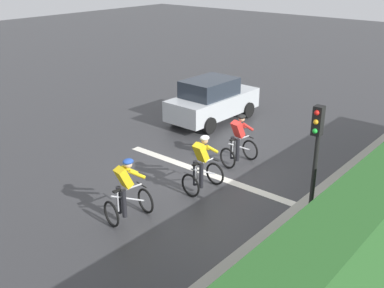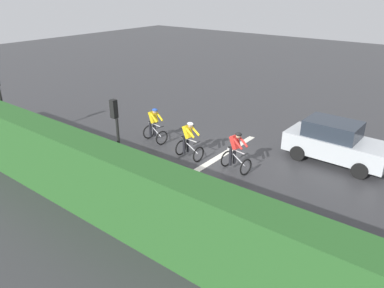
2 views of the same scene
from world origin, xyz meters
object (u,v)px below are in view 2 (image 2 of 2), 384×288
cyclist_lead (154,126)px  car_silver (335,142)px  cyclist_second (189,141)px  cyclist_mid (236,152)px  traffic_light_far_junction (0,96)px  traffic_light_near_crossing (117,131)px

cyclist_lead → car_silver: bearing=-67.8°
cyclist_second → car_silver: size_ratio=0.40×
cyclist_mid → traffic_light_far_junction: traffic_light_far_junction is taller
cyclist_lead → cyclist_mid: 4.60m
cyclist_lead → traffic_light_near_crossing: 4.62m
cyclist_lead → traffic_light_near_crossing: traffic_light_near_crossing is taller
traffic_light_near_crossing → traffic_light_far_junction: (-0.33, 7.52, 0.00)m
cyclist_lead → cyclist_mid: size_ratio=1.00×
cyclist_second → car_silver: bearing=-55.1°
cyclist_second → traffic_light_near_crossing: (-3.47, 0.45, 1.43)m
cyclist_mid → car_silver: size_ratio=0.40×
cyclist_second → cyclist_mid: 2.19m
cyclist_second → traffic_light_near_crossing: 3.78m
car_silver → traffic_light_far_junction: traffic_light_far_junction is taller
cyclist_second → car_silver: car_silver is taller
cyclist_mid → traffic_light_near_crossing: 4.78m
cyclist_second → cyclist_lead: bearing=79.4°
traffic_light_near_crossing → cyclist_mid: bearing=-35.1°
car_silver → traffic_light_far_junction: 14.94m
cyclist_mid → car_silver: (3.24, -2.83, 0.08)m
cyclist_lead → traffic_light_far_junction: (-4.26, 5.54, 1.43)m
traffic_light_near_crossing → traffic_light_far_junction: 7.53m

